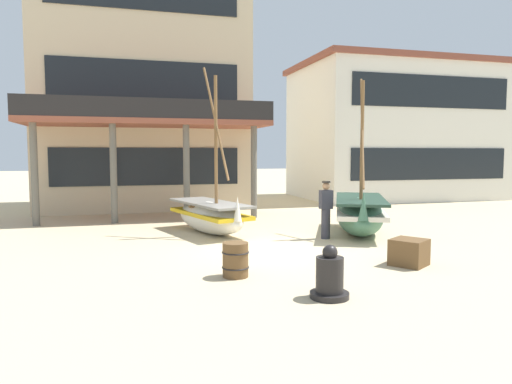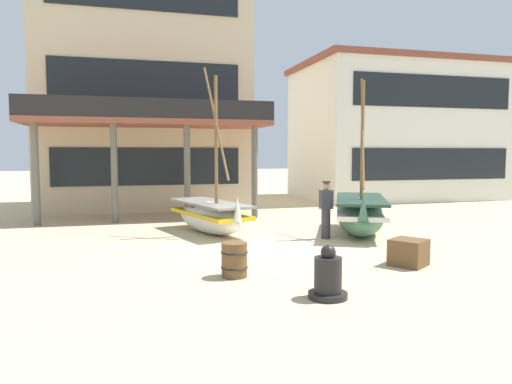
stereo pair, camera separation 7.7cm
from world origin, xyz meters
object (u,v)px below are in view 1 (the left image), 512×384
fishing_boat_near_left (210,215)px  harbor_building_annex (393,131)px  capstan_winch (330,277)px  cargo_crate (409,252)px  fisherman_by_hull (326,210)px  wooden_barrel (235,260)px  harbor_building_main (143,90)px  fishing_boat_centre_large (360,213)px

fishing_boat_near_left → harbor_building_annex: (12.13, 9.37, 3.16)m
capstan_winch → cargo_crate: 3.19m
capstan_winch → harbor_building_annex: bearing=55.6°
fisherman_by_hull → wooden_barrel: size_ratio=2.41×
harbor_building_main → harbor_building_annex: harbor_building_main is taller
capstan_winch → wooden_barrel: capstan_winch is taller
fishing_boat_centre_large → capstan_winch: fishing_boat_centre_large is taller
fishing_boat_near_left → wooden_barrel: 5.36m
fishing_boat_centre_large → capstan_winch: 6.84m
capstan_winch → cargo_crate: bearing=32.6°
fisherman_by_hull → cargo_crate: 3.60m
fisherman_by_hull → cargo_crate: size_ratio=2.38×
cargo_crate → fisherman_by_hull: bearing=97.2°
harbor_building_annex → fishing_boat_centre_large: bearing=-125.6°
fishing_boat_near_left → harbor_building_annex: 15.65m
fishing_boat_centre_large → wooden_barrel: 6.31m
fisherman_by_hull → capstan_winch: bearing=-113.1°
fishing_boat_centre_large → fisherman_by_hull: (-1.38, -0.54, 0.21)m
cargo_crate → harbor_building_annex: harbor_building_annex is taller
fishing_boat_near_left → capstan_winch: (0.85, -7.12, -0.20)m
fisherman_by_hull → wooden_barrel: (-3.49, -3.47, -0.48)m
capstan_winch → harbor_building_main: 16.72m
fishing_boat_centre_large → fisherman_by_hull: fishing_boat_centre_large is taller
fisherman_by_hull → capstan_winch: size_ratio=1.82×
wooden_barrel → harbor_building_annex: 19.61m
wooden_barrel → harbor_building_main: 14.90m
fishing_boat_near_left → harbor_building_annex: bearing=37.7°
harbor_building_main → cargo_crate: bearing=-69.8°
capstan_winch → cargo_crate: (2.69, 1.72, -0.07)m
capstan_winch → wooden_barrel: bearing=125.0°
capstan_winch → wooden_barrel: (-1.25, 1.79, -0.01)m
cargo_crate → harbor_building_annex: 17.43m
wooden_barrel → cargo_crate: 3.94m
cargo_crate → harbor_building_annex: (8.60, 14.77, 3.42)m
cargo_crate → wooden_barrel: bearing=179.0°
fishing_boat_near_left → capstan_winch: bearing=-83.2°
fishing_boat_centre_large → harbor_building_main: harbor_building_main is taller
fishing_boat_centre_large → cargo_crate: 4.19m
wooden_barrel → harbor_building_main: (-1.23, 13.95, 5.08)m
fisherman_by_hull → harbor_building_main: bearing=114.2°
fisherman_by_hull → wooden_barrel: fisherman_by_hull is taller
fisherman_by_hull → harbor_building_main: size_ratio=0.15×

